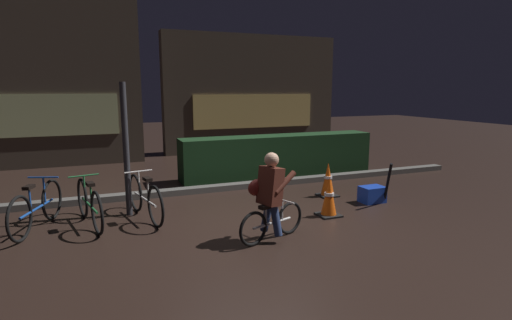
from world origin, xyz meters
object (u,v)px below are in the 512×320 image
Objects in this scene: traffic_cone_far at (328,180)px; parked_bike_left_mid at (89,204)px; blue_crate at (372,194)px; parked_bike_center_left at (145,198)px; cyclist at (270,196)px; traffic_cone_near at (329,197)px; parked_bike_leftmost at (37,207)px; closed_umbrella at (388,183)px; street_post at (126,150)px.

parked_bike_left_mid is at bearing -178.37° from traffic_cone_far.
blue_crate is at bearing -108.93° from parked_bike_left_mid.
cyclist is (1.50, -1.60, 0.29)m from parked_bike_center_left.
blue_crate is at bearing -51.95° from traffic_cone_far.
blue_crate is (1.19, 0.40, -0.16)m from traffic_cone_near.
parked_bike_left_mid is at bearing -78.07° from parked_bike_leftmost.
traffic_cone_far is (4.35, 0.12, -0.02)m from parked_bike_left_mid.
parked_bike_leftmost is at bearing 75.11° from parked_bike_center_left.
closed_umbrella reaches higher than parked_bike_leftmost.
closed_umbrella is (1.32, 0.15, 0.09)m from traffic_cone_near.
parked_bike_center_left is at bearing 161.11° from traffic_cone_near.
cyclist reaches higher than traffic_cone_far.
street_post reaches higher than parked_bike_left_mid.
blue_crate is at bearing 18.59° from traffic_cone_near.
traffic_cone_near is 1.27m from blue_crate.
closed_umbrella is (0.67, -0.94, 0.08)m from traffic_cone_far.
closed_umbrella is (0.13, -0.25, 0.25)m from blue_crate.
parked_bike_leftmost is (-1.34, -0.24, -0.76)m from street_post.
traffic_cone_far is at bearing 20.91° from cyclist.
traffic_cone_near is at bearing -161.41° from blue_crate.
traffic_cone_far reaches higher than traffic_cone_near.
parked_bike_leftmost is 3.56× the size of blue_crate.
parked_bike_left_mid is at bearing 173.42° from blue_crate.
parked_bike_left_mid is at bearing -74.85° from closed_umbrella.
traffic_cone_near is (3.08, -1.30, -0.79)m from street_post.
traffic_cone_near is at bearing 5.10° from cyclist.
cyclist is (-2.54, -1.02, 0.48)m from blue_crate.
traffic_cone_near is at bearing -120.83° from parked_bike_center_left.
traffic_cone_far is (3.74, -0.21, -0.78)m from street_post.
cyclist is at bearing -136.41° from parked_bike_left_mid.
traffic_cone_far is 1.52× the size of blue_crate.
parked_bike_center_left is at bearing -54.85° from street_post.
cyclist reaches higher than traffic_cone_near.
traffic_cone_near is 1.52m from cyclist.
parked_bike_center_left is at bearing -76.84° from closed_umbrella.
parked_bike_leftmost is 2.40× the size of traffic_cone_near.
street_post is 1.37× the size of parked_bike_left_mid.
parked_bike_left_mid reaches higher than blue_crate.
parked_bike_leftmost is 5.65m from blue_crate.
parked_bike_center_left is at bearing 171.87° from blue_crate.
traffic_cone_far is at bearing -120.03° from closed_umbrella.
parked_bike_center_left is (0.84, 0.01, 0.00)m from parked_bike_left_mid.
closed_umbrella is at bearing -111.56° from parked_bike_left_mid.
parked_bike_center_left is (1.56, -0.08, -0.00)m from parked_bike_leftmost.
parked_bike_leftmost reaches higher than parked_bike_center_left.
cyclist reaches higher than parked_bike_center_left.
street_post is 1.77× the size of cyclist.
traffic_cone_near is (2.86, -0.98, -0.03)m from parked_bike_center_left.
street_post is at bearing -60.35° from parked_bike_leftmost.
street_post is 4.47m from blue_crate.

